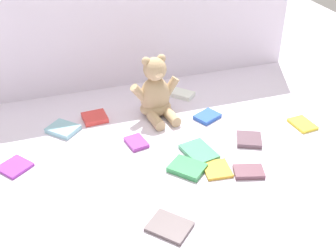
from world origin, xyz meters
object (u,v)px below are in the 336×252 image
at_px(book_case_0, 187,168).
at_px(book_case_2, 207,117).
at_px(book_case_5, 63,129).
at_px(book_case_6, 181,94).
at_px(book_case_9, 136,142).
at_px(book_case_11, 302,124).
at_px(book_case_10, 15,167).
at_px(book_case_4, 199,152).
at_px(book_case_7, 217,169).
at_px(book_case_1, 249,172).
at_px(teddy_bear, 156,94).
at_px(book_case_8, 169,226).
at_px(book_case_12, 95,118).
at_px(book_case_3, 249,140).

xyz_separation_m(book_case_0, book_case_2, (0.20, 0.29, -0.00)).
height_order(book_case_5, book_case_6, same).
height_order(book_case_9, book_case_11, book_case_9).
bearing_deg(book_case_9, book_case_10, -10.18).
relative_size(book_case_6, book_case_11, 1.06).
bearing_deg(book_case_4, book_case_7, 90.08).
height_order(book_case_0, book_case_10, book_case_0).
bearing_deg(book_case_1, teddy_bear, -142.67).
xyz_separation_m(book_case_0, book_case_7, (0.10, -0.04, -0.00)).
distance_m(teddy_bear, book_case_9, 0.25).
bearing_deg(book_case_11, book_case_2, -31.37).
bearing_deg(book_case_8, book_case_12, 55.98).
bearing_deg(teddy_bear, book_case_10, -167.90).
relative_size(book_case_11, book_case_12, 1.12).
distance_m(book_case_10, book_case_12, 0.40).
xyz_separation_m(book_case_6, book_case_9, (-0.29, -0.30, -0.00)).
relative_size(book_case_10, book_case_11, 0.90).
height_order(book_case_3, book_case_12, book_case_12).
xyz_separation_m(book_case_9, book_case_10, (-0.44, -0.01, -0.00)).
bearing_deg(book_case_6, book_case_7, -139.20).
distance_m(book_case_0, book_case_12, 0.50).
bearing_deg(book_case_10, teddy_bear, 70.75).
bearing_deg(book_case_11, book_case_3, 2.56).
bearing_deg(book_case_2, book_case_7, 136.86).
bearing_deg(book_case_6, book_case_2, -122.60).
height_order(teddy_bear, book_case_8, teddy_bear).
xyz_separation_m(teddy_bear, book_case_1, (0.19, -0.48, -0.09)).
xyz_separation_m(book_case_0, book_case_1, (0.19, -0.08, -0.00)).
height_order(book_case_8, book_case_9, book_case_9).
bearing_deg(book_case_12, book_case_5, 14.96).
bearing_deg(book_case_8, book_case_1, -18.58).
xyz_separation_m(book_case_1, book_case_12, (-0.44, 0.51, 0.00)).
distance_m(book_case_8, book_case_12, 0.67).
height_order(book_case_5, book_case_11, book_case_5).
distance_m(teddy_bear, book_case_4, 0.34).
xyz_separation_m(book_case_1, book_case_3, (0.09, 0.17, 0.00)).
relative_size(book_case_5, book_case_7, 1.14).
relative_size(book_case_7, book_case_9, 1.08).
bearing_deg(book_case_5, book_case_7, -85.24).
relative_size(book_case_1, book_case_4, 0.75).
bearing_deg(book_case_11, book_case_6, -50.30).
xyz_separation_m(book_case_3, book_case_8, (-0.43, -0.32, -0.00)).
relative_size(book_case_1, book_case_10, 1.06).
height_order(book_case_2, book_case_11, book_case_2).
distance_m(book_case_1, book_case_2, 0.38).
bearing_deg(book_case_7, book_case_0, -104.01).
xyz_separation_m(teddy_bear, book_case_3, (0.28, -0.31, -0.09)).
xyz_separation_m(book_case_0, book_case_12, (-0.25, 0.43, 0.00)).
bearing_deg(book_case_1, book_case_2, -164.77).
bearing_deg(book_case_1, book_case_3, 168.18).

